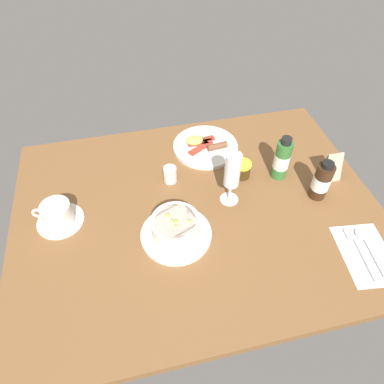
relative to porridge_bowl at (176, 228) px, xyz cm
name	(u,v)px	position (x,y,z in cm)	size (l,w,h in cm)	color
ground_plane	(198,211)	(8.28, 8.39, -4.99)	(110.00, 84.00, 3.00)	brown
porridge_bowl	(176,228)	(0.00, 0.00, 0.00)	(20.10, 20.10, 7.93)	silver
cutlery_setting	(366,253)	(49.13, -17.25, -3.25)	(15.69, 21.10, 0.90)	silver
coffee_cup	(57,214)	(-32.19, 12.70, -0.24)	(13.84, 13.62, 6.94)	silver
creamer_jug	(170,174)	(2.32, 21.88, -0.67)	(5.08, 4.35, 5.96)	silver
wine_glass	(232,173)	(18.65, 9.74, 8.17)	(5.72, 5.72, 18.21)	white
jam_jar	(242,169)	(25.64, 18.97, -0.74)	(5.85, 5.85, 5.43)	#3F2A0E
sauce_bottle_green	(282,159)	(37.52, 16.29, 3.57)	(5.03, 5.03, 15.60)	#337233
sauce_bottle_brown	(322,181)	(45.85, 5.33, 2.81)	(5.31, 5.31, 13.78)	#382314
breakfast_plate	(205,146)	(17.36, 35.15, -2.54)	(23.05, 23.05, 3.70)	silver
menu_card	(332,165)	(53.68, 12.52, 1.22)	(5.38, 6.15, 9.54)	#B6AA89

